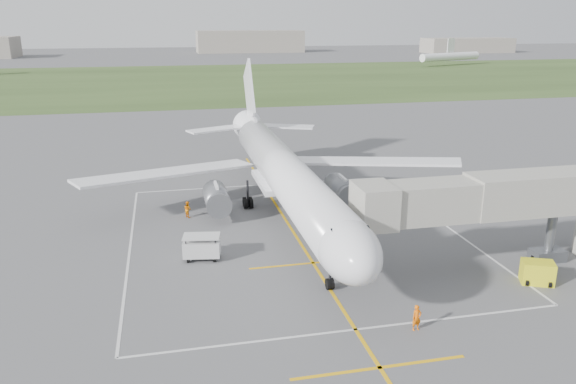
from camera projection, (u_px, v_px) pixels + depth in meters
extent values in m
plane|color=#525254|center=(286.00, 220.00, 52.77)|extent=(700.00, 700.00, 0.00)
cube|color=#32481F|center=(197.00, 80.00, 174.05)|extent=(700.00, 120.00, 0.02)
cube|color=#EEAC0E|center=(298.00, 239.00, 48.11)|extent=(0.25, 60.00, 0.01)
cube|color=#EEAC0E|center=(380.00, 368.00, 30.38)|extent=(10.00, 0.25, 0.01)
cube|color=#EEAC0E|center=(313.00, 263.00, 43.44)|extent=(10.00, 0.25, 0.01)
cube|color=silver|center=(263.00, 185.00, 63.97)|extent=(28.00, 0.20, 0.01)
cube|color=silver|center=(355.00, 329.00, 34.11)|extent=(28.00, 0.20, 0.01)
cube|color=silver|center=(130.00, 249.00, 46.14)|extent=(0.20, 32.00, 0.01)
cube|color=silver|center=(442.00, 223.00, 51.94)|extent=(0.20, 32.00, 0.01)
cylinder|color=white|center=(286.00, 174.00, 51.45)|extent=(3.80, 36.00, 3.80)
ellipsoid|color=white|center=(347.00, 249.00, 34.66)|extent=(3.80, 7.22, 3.80)
cube|color=black|center=(353.00, 238.00, 33.51)|extent=(2.40, 1.60, 0.99)
cone|color=white|center=(251.00, 129.00, 70.46)|extent=(3.80, 6.00, 3.80)
cube|color=white|center=(370.00, 161.00, 59.47)|extent=(17.93, 11.24, 1.23)
cube|color=white|center=(168.00, 173.00, 55.12)|extent=(17.93, 11.24, 1.23)
cube|color=white|center=(279.00, 181.00, 54.70)|extent=(4.20, 8.00, 0.50)
cube|color=white|center=(249.00, 94.00, 69.84)|extent=(0.30, 7.89, 8.65)
cube|color=white|center=(253.00, 121.00, 68.67)|extent=(0.35, 5.00, 1.20)
cube|color=white|center=(284.00, 126.00, 70.99)|extent=(7.85, 5.03, 0.20)
cube|color=white|center=(218.00, 129.00, 69.25)|extent=(7.85, 5.03, 0.20)
cylinder|color=slate|center=(341.00, 189.00, 55.83)|extent=(2.30, 4.20, 2.30)
cube|color=white|center=(342.00, 182.00, 55.32)|extent=(0.25, 2.40, 1.20)
cylinder|color=slate|center=(216.00, 197.00, 53.26)|extent=(2.30, 4.20, 2.30)
cube|color=white|center=(216.00, 190.00, 52.75)|extent=(0.25, 2.40, 1.20)
cylinder|color=black|center=(330.00, 272.00, 38.86)|extent=(0.18, 0.18, 2.60)
cylinder|color=black|center=(328.00, 284.00, 39.11)|extent=(0.28, 0.80, 0.80)
cylinder|color=black|center=(331.00, 284.00, 39.15)|extent=(0.28, 0.80, 0.80)
cylinder|color=black|center=(304.00, 190.00, 57.16)|extent=(0.22, 0.22, 2.80)
cylinder|color=black|center=(302.00, 200.00, 57.05)|extent=(0.32, 0.96, 0.96)
cylinder|color=black|center=(307.00, 200.00, 57.16)|extent=(0.32, 0.96, 0.96)
cylinder|color=black|center=(300.00, 198.00, 57.70)|extent=(0.32, 0.96, 0.96)
cylinder|color=black|center=(306.00, 198.00, 57.82)|extent=(0.32, 0.96, 0.96)
cylinder|color=black|center=(248.00, 194.00, 55.96)|extent=(0.22, 0.22, 2.80)
cylinder|color=black|center=(246.00, 204.00, 55.85)|extent=(0.32, 0.96, 0.96)
cylinder|color=black|center=(251.00, 203.00, 55.96)|extent=(0.32, 0.96, 0.96)
cylinder|color=black|center=(245.00, 202.00, 56.50)|extent=(0.32, 0.96, 0.96)
cylinder|color=black|center=(250.00, 201.00, 56.62)|extent=(0.32, 0.96, 0.96)
cube|color=#99968A|center=(431.00, 201.00, 40.13)|extent=(11.09, 2.90, 2.80)
cube|color=#99968A|center=(539.00, 192.00, 41.91)|extent=(11.09, 3.10, 3.00)
cube|color=#99968A|center=(374.00, 205.00, 39.23)|extent=(2.60, 3.40, 3.00)
cylinder|color=#595C61|center=(550.00, 235.00, 43.29)|extent=(0.70, 0.70, 4.20)
cube|color=#595C61|center=(547.00, 255.00, 43.78)|extent=(2.60, 1.40, 0.90)
cylinder|color=black|center=(536.00, 257.00, 43.60)|extent=(0.70, 0.30, 0.70)
cylinder|color=black|center=(558.00, 255.00, 44.01)|extent=(0.70, 0.30, 0.70)
cube|color=yellow|center=(537.00, 272.00, 39.94)|extent=(2.56, 2.16, 1.63)
cylinder|color=black|center=(527.00, 283.00, 39.68)|extent=(0.39, 0.53, 0.48)
cylinder|color=black|center=(550.00, 284.00, 39.41)|extent=(0.39, 0.53, 0.48)
cube|color=silver|center=(202.00, 248.00, 43.88)|extent=(3.07, 2.14, 1.25)
cube|color=silver|center=(201.00, 236.00, 43.60)|extent=(3.07, 2.14, 0.09)
cylinder|color=black|center=(186.00, 249.00, 43.11)|extent=(0.09, 0.09, 1.47)
cylinder|color=black|center=(216.00, 248.00, 43.23)|extent=(0.09, 0.09, 1.47)
cylinder|color=black|center=(188.00, 242.00, 44.41)|extent=(0.09, 0.09, 1.47)
cylinder|color=black|center=(217.00, 241.00, 44.52)|extent=(0.09, 0.09, 1.47)
cylinder|color=black|center=(188.00, 260.00, 43.45)|extent=(0.28, 0.48, 0.45)
cylinder|color=black|center=(215.00, 259.00, 43.56)|extent=(0.28, 0.48, 0.45)
cylinder|color=black|center=(190.00, 253.00, 44.64)|extent=(0.28, 0.48, 0.45)
cylinder|color=black|center=(216.00, 253.00, 44.75)|extent=(0.28, 0.48, 0.45)
imported|color=#FF6A08|center=(417.00, 318.00, 33.86)|extent=(0.63, 0.44, 1.64)
imported|color=orange|center=(188.00, 209.00, 53.33)|extent=(0.91, 0.96, 1.56)
cube|color=gray|center=(250.00, 41.00, 320.51)|extent=(60.00, 20.00, 12.00)
cube|color=gray|center=(467.00, 45.00, 317.96)|extent=(50.00, 18.00, 8.00)
cylinder|color=white|center=(450.00, 57.00, 229.14)|extent=(31.06, 14.32, 3.20)
cube|color=white|center=(451.00, 45.00, 227.82)|extent=(3.85, 1.70, 5.50)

